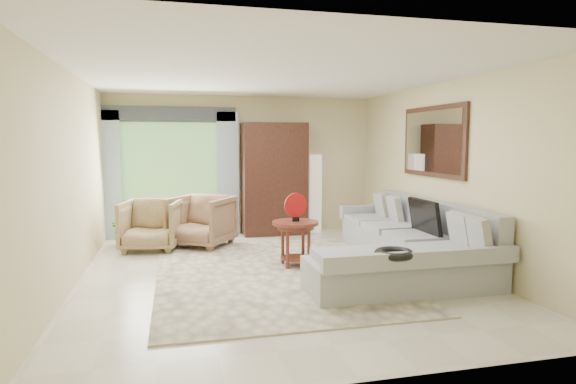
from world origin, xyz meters
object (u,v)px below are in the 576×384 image
object	(u,v)px
potted_plant	(126,229)
tv_screen	(425,217)
coffee_table	(296,243)
floor_lamp	(314,193)
sectional_sofa	(405,248)
armchair_right	(201,221)
armchair_left	(151,225)
armoire	(274,179)

from	to	relation	value
potted_plant	tv_screen	bearing A→B (deg)	-31.77
coffee_table	floor_lamp	xyz separation A→B (m)	(1.01, 2.51, 0.41)
sectional_sofa	armchair_right	world-z (taller)	sectional_sofa
sectional_sofa	armchair_left	bearing A→B (deg)	149.77
sectional_sofa	armoire	xyz separation A→B (m)	(-1.23, 2.90, 0.77)
coffee_table	potted_plant	size ratio (longest dim) A/B	1.20
armchair_left	armchair_right	world-z (taller)	armchair_right
tv_screen	armchair_left	size ratio (longest dim) A/B	0.82
floor_lamp	potted_plant	bearing A→B (deg)	-173.21
sectional_sofa	floor_lamp	size ratio (longest dim) A/B	2.31
armchair_left	floor_lamp	xyz separation A→B (m)	(3.02, 0.95, 0.34)
potted_plant	floor_lamp	world-z (taller)	floor_lamp
coffee_table	armoire	xyz separation A→B (m)	(0.21, 2.45, 0.71)
armchair_left	armchair_right	distance (m)	0.81
tv_screen	coffee_table	bearing A→B (deg)	164.34
armchair_right	potted_plant	size ratio (longest dim) A/B	1.75
armchair_left	armoire	xyz separation A→B (m)	(2.22, 0.89, 0.64)
armchair_left	armoire	distance (m)	2.47
tv_screen	floor_lamp	bearing A→B (deg)	103.18
armchair_left	coffee_table	bearing A→B (deg)	-26.36
coffee_table	armchair_right	bearing A→B (deg)	126.20
sectional_sofa	armchair_left	world-z (taller)	sectional_sofa
coffee_table	armchair_right	distance (m)	2.04
sectional_sofa	floor_lamp	xyz separation A→B (m)	(-0.43, 2.96, 0.47)
sectional_sofa	tv_screen	xyz separation A→B (m)	(0.27, -0.03, 0.44)
armchair_left	potted_plant	world-z (taller)	armchair_left
sectional_sofa	potted_plant	xyz separation A→B (m)	(-3.89, 2.55, -0.01)
tv_screen	armchair_right	size ratio (longest dim) A/B	0.79
coffee_table	tv_screen	bearing A→B (deg)	-15.66
armchair_right	potted_plant	xyz separation A→B (m)	(-1.25, 0.45, -0.16)
sectional_sofa	floor_lamp	bearing A→B (deg)	98.33
tv_screen	armoire	bearing A→B (deg)	117.12
tv_screen	armoire	xyz separation A→B (m)	(-1.50, 2.93, 0.33)
armchair_left	floor_lamp	world-z (taller)	floor_lamp
tv_screen	floor_lamp	size ratio (longest dim) A/B	0.49
armchair_left	floor_lamp	distance (m)	3.18
armchair_left	sectional_sofa	bearing A→B (deg)	-18.69
coffee_table	sectional_sofa	bearing A→B (deg)	-17.25
sectional_sofa	armchair_right	xyz separation A→B (m)	(-2.65, 2.09, 0.14)
tv_screen	potted_plant	bearing A→B (deg)	148.23
armchair_left	tv_screen	bearing A→B (deg)	-17.24
sectional_sofa	coffee_table	bearing A→B (deg)	162.75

